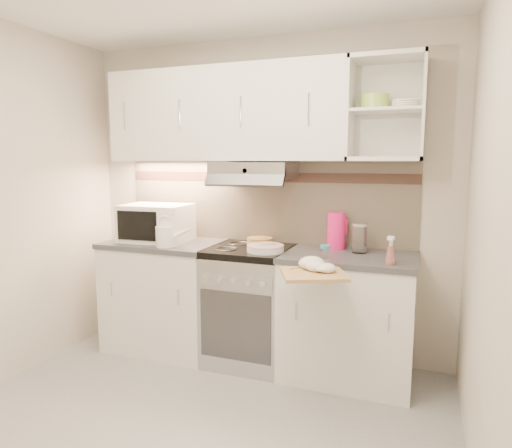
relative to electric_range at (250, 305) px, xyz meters
name	(u,v)px	position (x,y,z in m)	size (l,w,h in m)	color
ground	(179,440)	(0.00, -1.10, -0.45)	(3.00, 3.00, 0.00)	#9B9B9E
room_shell	(204,148)	(0.00, -0.73, 1.18)	(3.04, 2.84, 2.52)	beige
base_cabinet_left	(166,297)	(-0.75, 0.00, -0.02)	(0.90, 0.60, 0.86)	white
worktop_left	(164,244)	(-0.75, 0.00, 0.43)	(0.92, 0.62, 0.04)	#47474C
base_cabinet_right	(348,319)	(0.75, 0.00, -0.02)	(0.90, 0.60, 0.86)	white
worktop_right	(350,257)	(0.75, 0.00, 0.43)	(0.92, 0.62, 0.04)	#47474C
electric_range	(250,305)	(0.00, 0.00, 0.00)	(0.60, 0.60, 0.90)	#B7B7BC
microwave	(156,223)	(-0.82, 0.00, 0.60)	(0.55, 0.42, 0.30)	white
watering_can	(166,235)	(-0.61, -0.19, 0.54)	(0.28, 0.15, 0.24)	white
plate_stack	(265,248)	(0.16, -0.11, 0.47)	(0.27, 0.27, 0.06)	silver
bread_loaf	(260,241)	(0.02, 0.16, 0.47)	(0.20, 0.20, 0.05)	#A67949
pink_pitcher	(336,231)	(0.62, 0.18, 0.59)	(0.15, 0.14, 0.27)	#FA1970
glass_jar	(360,238)	(0.80, 0.09, 0.56)	(0.11, 0.11, 0.21)	silver
spice_jar	(325,252)	(0.62, -0.22, 0.50)	(0.07, 0.07, 0.10)	white
spray_bottle	(391,253)	(1.04, -0.20, 0.52)	(0.07, 0.07, 0.19)	pink
cutting_board	(313,274)	(0.61, -0.51, 0.42)	(0.38, 0.34, 0.02)	#AF7E55
dish_towel	(319,265)	(0.64, -0.46, 0.47)	(0.28, 0.24, 0.08)	white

